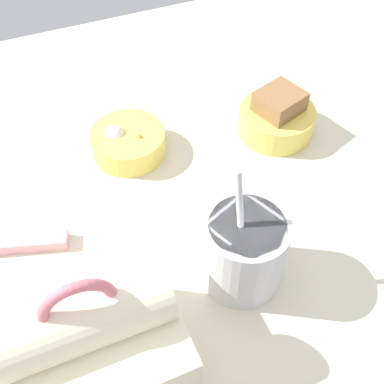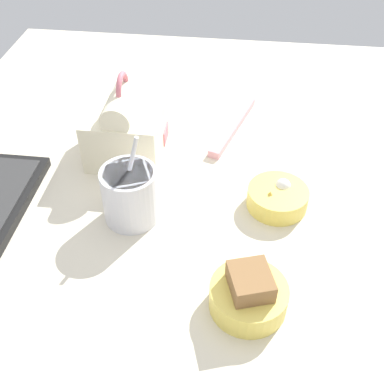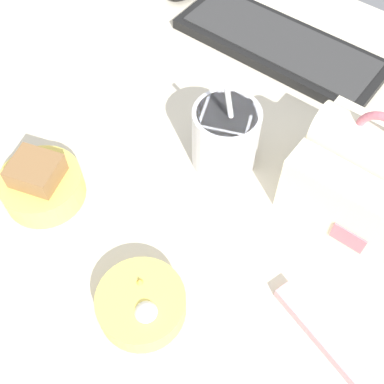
# 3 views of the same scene
# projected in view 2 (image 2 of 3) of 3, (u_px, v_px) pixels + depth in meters

# --- Properties ---
(desk_surface) EXTENTS (1.40, 1.10, 0.02)m
(desk_surface) POSITION_uv_depth(u_px,v_px,m) (177.00, 210.00, 0.87)
(desk_surface) COLOR beige
(desk_surface) RESTS_ON ground
(lunch_bag) EXTENTS (0.16, 0.14, 0.18)m
(lunch_bag) POSITION_uv_depth(u_px,v_px,m) (127.00, 125.00, 0.94)
(lunch_bag) COLOR #EFE5C1
(lunch_bag) RESTS_ON desk_surface
(soup_cup) EXTENTS (0.09, 0.09, 0.17)m
(soup_cup) POSITION_uv_depth(u_px,v_px,m) (130.00, 194.00, 0.81)
(soup_cup) COLOR silver
(soup_cup) RESTS_ON desk_surface
(bento_bowl_sandwich) EXTENTS (0.11, 0.11, 0.07)m
(bento_bowl_sandwich) POSITION_uv_depth(u_px,v_px,m) (249.00, 294.00, 0.69)
(bento_bowl_sandwich) COLOR #EFD65B
(bento_bowl_sandwich) RESTS_ON desk_surface
(bento_bowl_snacks) EXTENTS (0.11, 0.11, 0.05)m
(bento_bowl_snacks) POSITION_uv_depth(u_px,v_px,m) (277.00, 197.00, 0.85)
(bento_bowl_snacks) COLOR #EFD65B
(bento_bowl_snacks) RESTS_ON desk_surface
(chopstick_case) EXTENTS (0.22, 0.09, 0.02)m
(chopstick_case) POSITION_uv_depth(u_px,v_px,m) (233.00, 126.00, 1.04)
(chopstick_case) COLOR pink
(chopstick_case) RESTS_ON desk_surface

